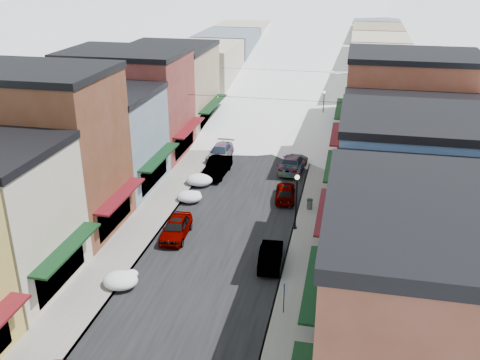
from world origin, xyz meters
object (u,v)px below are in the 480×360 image
at_px(car_silver_sedan, 176,228).
at_px(streetlamp_near, 296,195).
at_px(trash_can, 310,204).
at_px(car_green_sedan, 271,255).
at_px(car_dark_hatch, 217,167).

distance_m(car_silver_sedan, streetlamp_near, 9.45).
bearing_deg(car_silver_sedan, trash_can, 31.90).
height_order(car_silver_sedan, car_green_sedan, car_silver_sedan).
bearing_deg(car_green_sedan, car_silver_sedan, -21.77).
bearing_deg(car_dark_hatch, car_green_sedan, -60.87).
bearing_deg(car_silver_sedan, streetlamp_near, 15.38).
height_order(trash_can, streetlamp_near, streetlamp_near).
bearing_deg(car_dark_hatch, trash_can, -29.87).
bearing_deg(car_silver_sedan, car_green_sedan, -20.70).
xyz_separation_m(car_silver_sedan, trash_can, (9.49, 6.68, -0.18)).
bearing_deg(car_green_sedan, car_dark_hatch, -67.48).
bearing_deg(trash_can, car_dark_hatch, 147.85).
bearing_deg(streetlamp_near, car_green_sedan, -101.57).
bearing_deg(car_silver_sedan, car_dark_hatch, 86.74).
distance_m(car_silver_sedan, car_green_sedan, 7.98).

